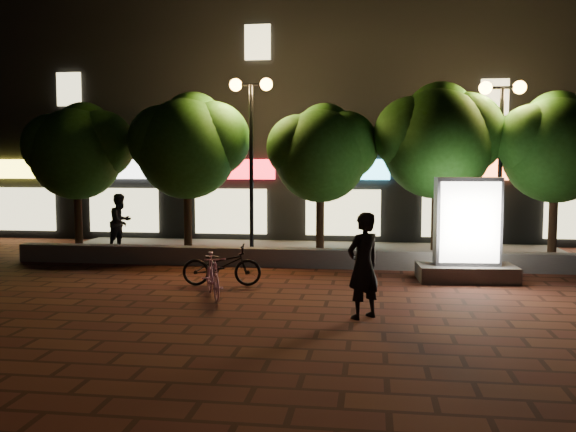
% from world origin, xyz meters
% --- Properties ---
extents(ground, '(80.00, 80.00, 0.00)m').
position_xyz_m(ground, '(0.00, 0.00, 0.00)').
color(ground, '#52271A').
rests_on(ground, ground).
extents(retaining_wall, '(16.00, 0.45, 0.50)m').
position_xyz_m(retaining_wall, '(0.00, 4.00, 0.25)').
color(retaining_wall, '#63615C').
rests_on(retaining_wall, ground).
extents(sidewalk, '(16.00, 5.00, 0.08)m').
position_xyz_m(sidewalk, '(0.00, 6.50, 0.04)').
color(sidewalk, '#63615C').
rests_on(sidewalk, ground).
extents(building_block, '(28.00, 8.12, 11.30)m').
position_xyz_m(building_block, '(-0.01, 12.99, 5.00)').
color(building_block, black).
rests_on(building_block, ground).
extents(tree_far_left, '(3.36, 2.80, 4.63)m').
position_xyz_m(tree_far_left, '(-6.95, 5.46, 3.29)').
color(tree_far_left, black).
rests_on(tree_far_left, sidewalk).
extents(tree_left, '(3.60, 3.00, 4.89)m').
position_xyz_m(tree_left, '(-3.45, 5.46, 3.44)').
color(tree_left, black).
rests_on(tree_left, sidewalk).
extents(tree_mid, '(3.24, 2.70, 4.50)m').
position_xyz_m(tree_mid, '(0.55, 5.46, 3.22)').
color(tree_mid, black).
rests_on(tree_mid, sidewalk).
extents(tree_right, '(3.72, 3.10, 5.07)m').
position_xyz_m(tree_right, '(3.86, 5.46, 3.57)').
color(tree_right, black).
rests_on(tree_right, sidewalk).
extents(tree_far_right, '(3.48, 2.90, 4.76)m').
position_xyz_m(tree_far_right, '(7.05, 5.46, 3.37)').
color(tree_far_right, black).
rests_on(tree_far_right, sidewalk).
extents(street_lamp_left, '(1.26, 0.36, 5.18)m').
position_xyz_m(street_lamp_left, '(-1.50, 5.20, 4.03)').
color(street_lamp_left, black).
rests_on(street_lamp_left, sidewalk).
extents(street_lamp_right, '(1.26, 0.36, 4.98)m').
position_xyz_m(street_lamp_right, '(5.50, 5.20, 3.89)').
color(street_lamp_right, black).
rests_on(street_lamp_right, sidewalk).
extents(ad_kiosk, '(2.38, 1.31, 2.49)m').
position_xyz_m(ad_kiosk, '(4.27, 2.62, 1.00)').
color(ad_kiosk, '#63615C').
rests_on(ad_kiosk, ground).
extents(scooter_pink, '(1.03, 1.61, 0.94)m').
position_xyz_m(scooter_pink, '(-1.29, -0.05, 0.47)').
color(scooter_pink, '#D186B3').
rests_on(scooter_pink, ground).
extents(rider, '(0.84, 0.82, 1.95)m').
position_xyz_m(rider, '(1.86, -1.33, 0.97)').
color(rider, black).
rests_on(rider, ground).
extents(scooter_parked, '(1.88, 0.84, 0.96)m').
position_xyz_m(scooter_parked, '(-1.42, 1.24, 0.48)').
color(scooter_parked, black).
rests_on(scooter_parked, ground).
extents(pedestrian, '(0.93, 1.04, 1.78)m').
position_xyz_m(pedestrian, '(-5.90, 6.04, 0.97)').
color(pedestrian, black).
rests_on(pedestrian, sidewalk).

